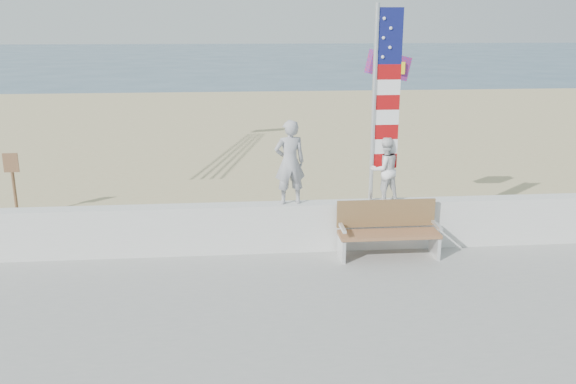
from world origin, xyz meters
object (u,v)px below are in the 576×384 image
object	(u,v)px
adult	(290,162)
child	(384,170)
bench	(388,229)
flag	(381,97)

from	to	relation	value
adult	child	distance (m)	1.74
adult	bench	world-z (taller)	adult
child	bench	distance (m)	1.08
child	bench	size ratio (longest dim) A/B	0.66
child	flag	size ratio (longest dim) A/B	0.34
flag	child	bearing A→B (deg)	0.14
adult	flag	xyz separation A→B (m)	(1.62, -0.00, 1.15)
adult	child	world-z (taller)	adult
adult	flag	distance (m)	1.98
adult	child	size ratio (longest dim) A/B	1.29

